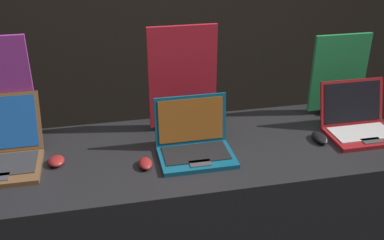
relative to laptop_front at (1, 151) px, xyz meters
The scene contains 10 objects.
display_counter 0.99m from the laptop_front, ahead, with size 2.11×0.72×0.89m.
laptop_front is the anchor object (origin of this frame).
mouse_front 0.24m from the laptop_front, 14.57° to the right, with size 0.07×0.09×0.03m.
promo_stand_front 0.26m from the laptop_front, 90.00° to the left, with size 0.30×0.07×0.52m.
laptop_middle 0.85m from the laptop_front, ahead, with size 0.33×0.26×0.25m.
mouse_middle 0.63m from the laptop_front, 14.76° to the right, with size 0.06×0.10×0.03m.
promo_stand_middle 0.88m from the laptop_front, 11.17° to the left, with size 0.33×0.07×0.53m.
laptop_back 1.68m from the laptop_front, ahead, with size 0.34×0.30×0.24m.
mouse_back 1.47m from the laptop_front, ahead, with size 0.06×0.12×0.03m.
promo_stand_back 1.70m from the laptop_front, ahead, with size 0.31×0.07×0.43m.
Camera 1 is at (-0.38, -1.42, 1.94)m, focal length 42.00 mm.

